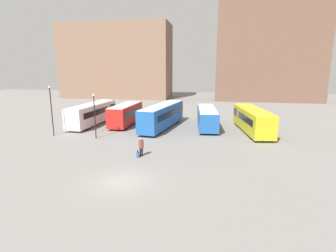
{
  "coord_description": "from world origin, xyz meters",
  "views": [
    {
      "loc": [
        6.59,
        -17.21,
        8.14
      ],
      "look_at": [
        1.56,
        10.65,
        2.03
      ],
      "focal_mm": 28.0,
      "sensor_mm": 36.0,
      "label": 1
    }
  ],
  "objects_px": {
    "lamp_post_0": "(95,112)",
    "traveler": "(141,145)",
    "bus_4": "(252,119)",
    "suitcase": "(138,155)",
    "bus_3": "(207,117)",
    "bus_1": "(126,114)",
    "lamp_post_1": "(51,107)",
    "bus_2": "(163,115)",
    "bus_0": "(93,113)"
  },
  "relations": [
    {
      "from": "bus_3",
      "to": "bus_0",
      "type": "bearing_deg",
      "value": 87.73
    },
    {
      "from": "bus_2",
      "to": "lamp_post_1",
      "type": "bearing_deg",
      "value": 128.23
    },
    {
      "from": "bus_1",
      "to": "suitcase",
      "type": "bearing_deg",
      "value": -156.43
    },
    {
      "from": "bus_1",
      "to": "lamp_post_1",
      "type": "bearing_deg",
      "value": 140.39
    },
    {
      "from": "suitcase",
      "to": "bus_0",
      "type": "bearing_deg",
      "value": 33.96
    },
    {
      "from": "bus_4",
      "to": "bus_2",
      "type": "bearing_deg",
      "value": 78.85
    },
    {
      "from": "bus_3",
      "to": "suitcase",
      "type": "height_order",
      "value": "bus_3"
    },
    {
      "from": "bus_0",
      "to": "lamp_post_0",
      "type": "height_order",
      "value": "lamp_post_0"
    },
    {
      "from": "bus_0",
      "to": "bus_2",
      "type": "height_order",
      "value": "bus_2"
    },
    {
      "from": "suitcase",
      "to": "lamp_post_1",
      "type": "distance_m",
      "value": 14.66
    },
    {
      "from": "lamp_post_0",
      "to": "traveler",
      "type": "bearing_deg",
      "value": -36.96
    },
    {
      "from": "bus_1",
      "to": "bus_2",
      "type": "relative_size",
      "value": 0.71
    },
    {
      "from": "bus_2",
      "to": "bus_1",
      "type": "bearing_deg",
      "value": 89.83
    },
    {
      "from": "bus_4",
      "to": "lamp_post_1",
      "type": "distance_m",
      "value": 25.73
    },
    {
      "from": "bus_4",
      "to": "traveler",
      "type": "height_order",
      "value": "bus_4"
    },
    {
      "from": "traveler",
      "to": "lamp_post_0",
      "type": "height_order",
      "value": "lamp_post_0"
    },
    {
      "from": "bus_1",
      "to": "suitcase",
      "type": "xyz_separation_m",
      "value": [
        6.07,
        -14.26,
        -1.39
      ]
    },
    {
      "from": "bus_0",
      "to": "bus_3",
      "type": "distance_m",
      "value": 17.1
    },
    {
      "from": "bus_0",
      "to": "bus_4",
      "type": "bearing_deg",
      "value": -90.8
    },
    {
      "from": "bus_2",
      "to": "suitcase",
      "type": "relative_size",
      "value": 17.14
    },
    {
      "from": "bus_4",
      "to": "suitcase",
      "type": "bearing_deg",
      "value": 128.44
    },
    {
      "from": "bus_0",
      "to": "traveler",
      "type": "bearing_deg",
      "value": -137.93
    },
    {
      "from": "bus_1",
      "to": "bus_4",
      "type": "bearing_deg",
      "value": -94.15
    },
    {
      "from": "suitcase",
      "to": "lamp_post_0",
      "type": "distance_m",
      "value": 9.64
    },
    {
      "from": "bus_4",
      "to": "bus_1",
      "type": "bearing_deg",
      "value": 76.84
    },
    {
      "from": "traveler",
      "to": "bus_4",
      "type": "bearing_deg",
      "value": -48.77
    },
    {
      "from": "bus_2",
      "to": "bus_4",
      "type": "distance_m",
      "value": 12.23
    },
    {
      "from": "bus_0",
      "to": "bus_3",
      "type": "relative_size",
      "value": 1.13
    },
    {
      "from": "bus_2",
      "to": "bus_4",
      "type": "height_order",
      "value": "bus_2"
    },
    {
      "from": "bus_4",
      "to": "lamp_post_1",
      "type": "height_order",
      "value": "lamp_post_1"
    },
    {
      "from": "traveler",
      "to": "bus_1",
      "type": "bearing_deg",
      "value": 19.35
    },
    {
      "from": "suitcase",
      "to": "traveler",
      "type": "bearing_deg",
      "value": -28.94
    },
    {
      "from": "lamp_post_0",
      "to": "bus_2",
      "type": "bearing_deg",
      "value": 47.71
    },
    {
      "from": "bus_3",
      "to": "suitcase",
      "type": "bearing_deg",
      "value": 152.57
    },
    {
      "from": "bus_4",
      "to": "lamp_post_1",
      "type": "relative_size",
      "value": 1.84
    },
    {
      "from": "bus_2",
      "to": "traveler",
      "type": "xyz_separation_m",
      "value": [
        0.47,
        -12.88,
        -0.72
      ]
    },
    {
      "from": "lamp_post_0",
      "to": "bus_4",
      "type": "bearing_deg",
      "value": 19.9
    },
    {
      "from": "bus_1",
      "to": "bus_4",
      "type": "relative_size",
      "value": 0.8
    },
    {
      "from": "bus_3",
      "to": "suitcase",
      "type": "xyz_separation_m",
      "value": [
        -5.94,
        -14.59,
        -1.25
      ]
    },
    {
      "from": "bus_3",
      "to": "lamp_post_0",
      "type": "relative_size",
      "value": 1.94
    },
    {
      "from": "bus_2",
      "to": "bus_3",
      "type": "height_order",
      "value": "bus_2"
    },
    {
      "from": "bus_0",
      "to": "bus_2",
      "type": "bearing_deg",
      "value": -90.36
    },
    {
      "from": "lamp_post_1",
      "to": "bus_0",
      "type": "bearing_deg",
      "value": 77.08
    },
    {
      "from": "bus_1",
      "to": "suitcase",
      "type": "distance_m",
      "value": 15.56
    },
    {
      "from": "bus_4",
      "to": "bus_3",
      "type": "bearing_deg",
      "value": 64.78
    },
    {
      "from": "traveler",
      "to": "suitcase",
      "type": "distance_m",
      "value": 0.96
    },
    {
      "from": "bus_0",
      "to": "lamp_post_1",
      "type": "height_order",
      "value": "lamp_post_1"
    },
    {
      "from": "bus_1",
      "to": "suitcase",
      "type": "relative_size",
      "value": 12.23
    },
    {
      "from": "bus_2",
      "to": "lamp_post_0",
      "type": "xyz_separation_m",
      "value": [
        -6.77,
        -7.44,
        1.37
      ]
    },
    {
      "from": "bus_3",
      "to": "bus_4",
      "type": "bearing_deg",
      "value": -111.98
    }
  ]
}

